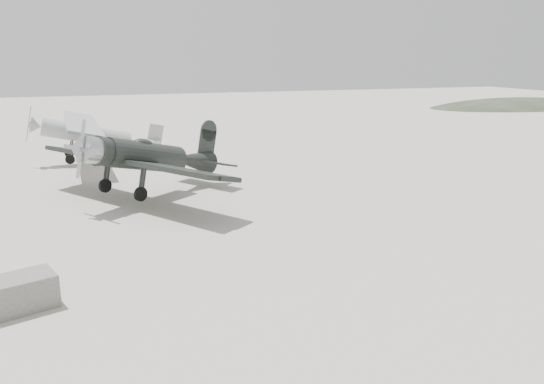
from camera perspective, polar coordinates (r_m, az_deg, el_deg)
The scene contains 5 objects.
ground at distance 18.32m, azimuth -3.07°, elevation -6.56°, with size 160.00×160.00×0.00m, color #AAA697.
hill_northeast at distance 78.88m, azimuth 25.04°, elevation 8.32°, with size 32.00×16.00×5.20m, color #2C3728.
lowwing_monoplane at distance 25.53m, azimuth -12.86°, elevation 3.65°, with size 9.20×10.49×3.67m.
highwing_monoplane at distance 35.17m, azimuth -18.77°, elevation 6.23°, with size 8.00×11.25×3.20m.
equipment_block at distance 15.82m, azimuth -25.54°, elevation -9.77°, with size 1.80×1.13×0.90m, color #5F5D58.
Camera 1 is at (-4.71, -16.45, 6.55)m, focal length 35.00 mm.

